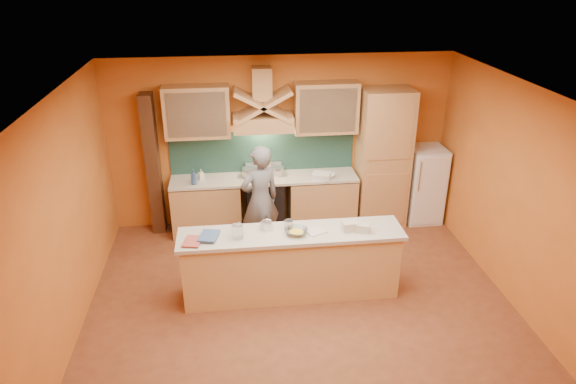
{
  "coord_description": "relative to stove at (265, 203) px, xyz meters",
  "views": [
    {
      "loc": [
        -0.82,
        -5.4,
        4.16
      ],
      "look_at": [
        -0.07,
        0.9,
        1.24
      ],
      "focal_mm": 32.0,
      "sensor_mm": 36.0,
      "label": 1
    }
  ],
  "objects": [
    {
      "name": "upper_cabinet_right",
      "position": [
        1.0,
        0.12,
        1.55
      ],
      "size": [
        1.0,
        0.35,
        0.8
      ],
      "primitive_type": "cube",
      "color": "tan",
      "rests_on": "wall_back"
    },
    {
      "name": "pot_small",
      "position": [
        0.23,
        0.05,
        0.52
      ],
      "size": [
        0.24,
        0.24,
        0.14
      ],
      "primitive_type": "cylinder",
      "rotation": [
        0.0,
        0.0,
        0.34
      ],
      "color": "silver",
      "rests_on": "stove"
    },
    {
      "name": "base_cabinet_left",
      "position": [
        -0.95,
        0.0,
        -0.02
      ],
      "size": [
        1.1,
        0.6,
        0.86
      ],
      "primitive_type": "cube",
      "color": "tan",
      "rests_on": "floor"
    },
    {
      "name": "grocery_bag_a",
      "position": [
        0.95,
        -1.93,
        0.55
      ],
      "size": [
        0.19,
        0.16,
        0.12
      ],
      "primitive_type": "cube",
      "rotation": [
        0.0,
        0.0,
        0.08
      ],
      "color": "beige",
      "rests_on": "island_top"
    },
    {
      "name": "island_top",
      "position": [
        0.2,
        -1.9,
        0.47
      ],
      "size": [
        2.9,
        0.62,
        0.05
      ],
      "primitive_type": "cube",
      "color": "beige",
      "rests_on": "island_body"
    },
    {
      "name": "island_body",
      "position": [
        0.2,
        -1.9,
        -0.01
      ],
      "size": [
        2.8,
        0.55,
        0.88
      ],
      "primitive_type": "cube",
      "color": "#E2B473",
      "rests_on": "floor"
    },
    {
      "name": "stove",
      "position": [
        0.0,
        0.0,
        0.0
      ],
      "size": [
        0.6,
        0.58,
        0.9
      ],
      "primitive_type": "cube",
      "color": "black",
      "rests_on": "floor"
    },
    {
      "name": "backsplash",
      "position": [
        -0.0,
        0.28,
        0.8
      ],
      "size": [
        3.0,
        0.03,
        0.7
      ],
      "primitive_type": "cube",
      "color": "#1A3B34",
      "rests_on": "wall_back"
    },
    {
      "name": "dish_rack",
      "position": [
        0.9,
        -0.18,
        0.52
      ],
      "size": [
        0.34,
        0.3,
        0.1
      ],
      "primitive_type": "cube",
      "rotation": [
        0.0,
        0.0,
        -0.34
      ],
      "color": "white",
      "rests_on": "counter_top"
    },
    {
      "name": "wall_back",
      "position": [
        0.3,
        0.3,
        0.95
      ],
      "size": [
        5.5,
        0.02,
        2.8
      ],
      "primitive_type": "cube",
      "color": "#CC6E27",
      "rests_on": "floor"
    },
    {
      "name": "mixing_bowl",
      "position": [
        0.26,
        -1.95,
        0.53
      ],
      "size": [
        0.35,
        0.35,
        0.07
      ],
      "primitive_type": "imported",
      "rotation": [
        0.0,
        0.0,
        -0.32
      ],
      "color": "silver",
      "rests_on": "island_top"
    },
    {
      "name": "soap_bottle_a",
      "position": [
        -1.0,
        0.03,
        0.56
      ],
      "size": [
        0.1,
        0.1,
        0.17
      ],
      "primitive_type": "imported",
      "rotation": [
        0.0,
        0.0,
        0.35
      ],
      "color": "white",
      "rests_on": "counter_top"
    },
    {
      "name": "range_hood",
      "position": [
        0.0,
        0.05,
        1.37
      ],
      "size": [
        0.92,
        0.5,
        0.24
      ],
      "primitive_type": "cube",
      "color": "tan",
      "rests_on": "wall_back"
    },
    {
      "name": "wall_right",
      "position": [
        3.05,
        -2.2,
        0.95
      ],
      "size": [
        0.02,
        5.0,
        2.8
      ],
      "primitive_type": "cube",
      "color": "#CC6E27",
      "rests_on": "floor"
    },
    {
      "name": "book_upper",
      "position": [
        -0.95,
        -1.9,
        0.53
      ],
      "size": [
        0.29,
        0.35,
        0.02
      ],
      "primitive_type": "imported",
      "rotation": [
        0.0,
        0.0,
        -0.24
      ],
      "color": "#3D5986",
      "rests_on": "island_top"
    },
    {
      "name": "pot_large",
      "position": [
        -0.23,
        0.04,
        0.52
      ],
      "size": [
        0.34,
        0.34,
        0.15
      ],
      "primitive_type": "cylinder",
      "rotation": [
        0.0,
        0.0,
        -0.34
      ],
      "color": "silver",
      "rests_on": "stove"
    },
    {
      "name": "floor",
      "position": [
        0.3,
        -2.2,
        -0.45
      ],
      "size": [
        5.5,
        5.0,
        0.01
      ],
      "primitive_type": "cube",
      "color": "brown",
      "rests_on": "ground"
    },
    {
      "name": "ceiling",
      "position": [
        0.3,
        -2.2,
        2.35
      ],
      "size": [
        5.5,
        5.0,
        0.01
      ],
      "primitive_type": "cube",
      "color": "white",
      "rests_on": "wall_back"
    },
    {
      "name": "upper_cabinet_left",
      "position": [
        -1.0,
        0.12,
        1.55
      ],
      "size": [
        1.0,
        0.35,
        0.8
      ],
      "primitive_type": "cube",
      "color": "tan",
      "rests_on": "wall_back"
    },
    {
      "name": "hood_chimney",
      "position": [
        0.0,
        0.15,
        1.95
      ],
      "size": [
        0.3,
        0.3,
        0.5
      ],
      "primitive_type": "cube",
      "color": "tan",
      "rests_on": "wall_back"
    },
    {
      "name": "person",
      "position": [
        -0.12,
        -0.71,
        0.4
      ],
      "size": [
        0.73,
        0.62,
        1.71
      ],
      "primitive_type": "imported",
      "rotation": [
        0.0,
        0.0,
        3.55
      ],
      "color": "slate",
      "rests_on": "floor"
    },
    {
      "name": "kitchen_scale",
      "position": [
        -0.1,
        -1.79,
        0.55
      ],
      "size": [
        0.16,
        0.16,
        0.1
      ],
      "primitive_type": "cube",
      "rotation": [
        0.0,
        0.0,
        0.42
      ],
      "color": "white",
      "rests_on": "island_top"
    },
    {
      "name": "wall_front",
      "position": [
        0.3,
        -4.7,
        0.95
      ],
      "size": [
        5.5,
        0.02,
        2.8
      ],
      "primitive_type": "cube",
      "color": "#CC6E27",
      "rests_on": "floor"
    },
    {
      "name": "jar_large",
      "position": [
        -0.48,
        -1.96,
        0.58
      ],
      "size": [
        0.19,
        0.19,
        0.18
      ],
      "primitive_type": "cylinder",
      "rotation": [
        0.0,
        0.0,
        0.41
      ],
      "color": "white",
      "rests_on": "island_top"
    },
    {
      "name": "soap_bottle_b",
      "position": [
        -1.11,
        -0.15,
        0.59
      ],
      "size": [
        0.12,
        0.12,
        0.25
      ],
      "primitive_type": "imported",
      "rotation": [
        0.0,
        0.0,
        0.34
      ],
      "color": "#315186",
      "rests_on": "counter_top"
    },
    {
      "name": "fridge",
      "position": [
        2.7,
        0.0,
        0.2
      ],
      "size": [
        0.58,
        0.6,
        1.3
      ],
      "primitive_type": "cube",
      "color": "white",
      "rests_on": "floor"
    },
    {
      "name": "grocery_bag_b",
      "position": [
        1.12,
        -1.98,
        0.55
      ],
      "size": [
        0.21,
        0.19,
        0.11
      ],
      "primitive_type": "cube",
      "rotation": [
        0.0,
        0.0,
        -0.35
      ],
      "color": "beige",
      "rests_on": "island_top"
    },
    {
      "name": "bowl_back",
      "position": [
        1.03,
        -0.13,
        0.5
      ],
      "size": [
        0.26,
        0.26,
        0.06
      ],
      "primitive_type": "imported",
      "rotation": [
        0.0,
        0.0,
        0.3
      ],
      "color": "white",
      "rests_on": "counter_top"
    },
    {
      "name": "counter_top",
      "position": [
        -0.0,
        0.0,
        0.45
      ],
      "size": [
        3.0,
        0.62,
        0.04
      ],
      "primitive_type": "cube",
      "color": "beige",
      "rests_on": "base_cabinet_left"
    },
    {
      "name": "trim_column_left",
      "position": [
        -1.75,
        0.15,
        0.7
      ],
      "size": [
        0.2,
        0.3,
        2.3
      ],
      "primitive_type": "cube",
      "color": "#472816",
      "rests_on": "floor"
    },
    {
      "name": "jar_small",
      "position": [
        0.18,
        -1.8,
        0.56
      ],
      "size": [
        0.12,
        0.12,
        0.12
      ],
      "primitive_type": "cylinder",
      "rotation": [
        0.0,
        0.0,
        0.06
      ],
      "color": "silver",
      "rests_on": "island_top"
    },
    {
      "name": "wall_left",
      "position": [
        -2.45,
        -2.2,
        0.95
      ],
      "size": [
        0.02,
        5.0,
        2.8
      ],
      "primitive_type": "cube",
      "color": "#CC6E27",
      "rests_on": "floor"
    },
    {
      "name": "cloth",
      "position": [
        0.52,
        -1.93,
        0.5
      ],
      "size": [
        0.29,
        0.26,
        0.02
      ],
      "primitive_type": "cube",
      "rotation": [
        0.0,
        0.0,
        0.41
      ],
      "color": "beige",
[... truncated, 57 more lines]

